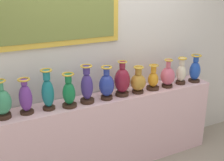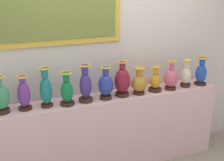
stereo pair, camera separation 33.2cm
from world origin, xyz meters
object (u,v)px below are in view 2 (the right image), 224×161
Objects in this scene: vase_teal at (46,89)px; vase_violet at (24,94)px; vase_emerald at (67,91)px; vase_cobalt at (106,85)px; vase_amber at (155,81)px; vase_ochre at (139,83)px; vase_burgundy at (122,81)px; vase_sapphire at (201,73)px; vase_ivory at (186,75)px; vase_rose at (171,78)px; vase_indigo at (85,86)px; vase_jade at (1,97)px.

vase_violet is at bearing 177.54° from vase_teal.
vase_cobalt reaches higher than vase_emerald.
vase_teal is 1.17× the size of vase_emerald.
vase_emerald is 1.08m from vase_amber.
vase_amber is at bearing 3.28° from vase_ochre.
vase_burgundy is at bearing -1.17° from vase_violet.
vase_emerald is 1.14× the size of vase_ochre.
vase_sapphire is (0.65, -0.01, 0.04)m from vase_amber.
vase_ivory is at bearing -0.65° from vase_teal.
vase_rose is at bearing -176.71° from vase_ivory.
vase_ivory is (1.95, -0.03, -0.01)m from vase_violet.
vase_violet is at bearing 177.52° from vase_indigo.
vase_violet is 1.03× the size of vase_rose.
vase_rose is at bearing -1.78° from vase_burgundy.
vase_jade is 0.95× the size of vase_burgundy.
vase_emerald is (0.21, -0.04, -0.03)m from vase_teal.
vase_rose is at bearing -1.39° from vase_violet.
vase_burgundy reaches higher than vase_cobalt.
vase_teal is 1.24× the size of vase_ivory.
vase_burgundy is at bearing 2.03° from vase_emerald.
vase_sapphire reaches higher than vase_ivory.
vase_amber is at bearing 1.09° from vase_cobalt.
vase_ivory is at bearing 0.95° from vase_ochre.
vase_cobalt is 1.06× the size of vase_sapphire.
vase_violet is 0.88m from vase_cobalt.
vase_sapphire reaches higher than vase_rose.
vase_cobalt is 0.42m from vase_ochre.
vase_emerald is at bearing -179.04° from vase_amber.
vase_indigo is 1.17× the size of vase_sapphire.
vase_rose is (1.08, -0.01, -0.04)m from vase_indigo.
vase_teal is 1.30m from vase_amber.
vase_violet is 0.99× the size of vase_emerald.
vase_cobalt is at bearing 179.92° from vase_ochre.
vase_jade reaches higher than vase_ochre.
vase_violet is at bearing 178.83° from vase_burgundy.
vase_sapphire is (0.22, -0.01, 0.00)m from vase_ivory.
vase_violet is 0.65m from vase_indigo.
vase_teal is (0.22, -0.01, 0.02)m from vase_violet.
vase_indigo is 1.08m from vase_rose.
vase_teal reaches higher than vase_sapphire.
vase_cobalt is at bearing 0.78° from vase_emerald.
vase_sapphire is (0.45, 0.00, 0.01)m from vase_rose.
vase_violet is at bearing 178.23° from vase_ochre.
vase_amber is 0.86× the size of vase_sapphire.
vase_cobalt is 1.08× the size of vase_rose.
vase_teal is 0.43m from vase_indigo.
vase_cobalt is (0.44, 0.01, 0.01)m from vase_emerald.
vase_teal reaches higher than vase_jade.
vase_teal is at bearing 177.51° from vase_indigo.
vase_burgundy is at bearing 179.13° from vase_sapphire.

